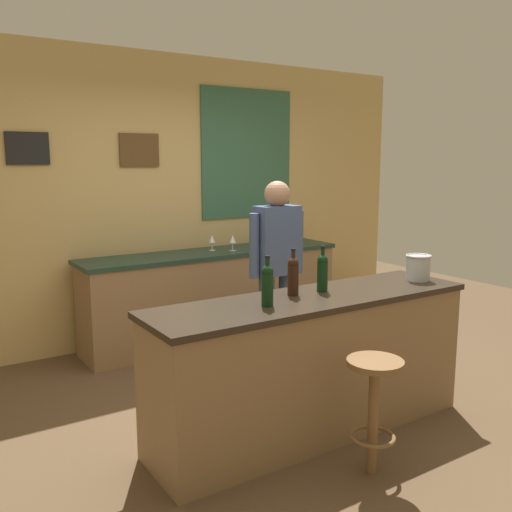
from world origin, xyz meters
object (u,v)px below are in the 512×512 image
bartender (277,265)px  wine_glass_a (212,240)px  wine_bottle_c (322,271)px  ice_bucket (418,267)px  wine_bottle_b (293,274)px  wine_glass_b (233,240)px  wine_bottle_a (267,284)px  bar_stool (374,397)px

bartender → wine_glass_a: (0.02, 1.14, 0.07)m
bartender → wine_bottle_c: size_ratio=5.29×
wine_bottle_c → ice_bucket: 0.81m
wine_bottle_b → wine_glass_a: size_ratio=1.97×
wine_glass_a → wine_glass_b: same height
wine_bottle_a → wine_bottle_c: (0.52, 0.12, 0.00)m
bar_stool → ice_bucket: bearing=29.9°
bartender → wine_glass_b: bartender is taller
wine_bottle_b → wine_glass_a: 2.06m
wine_bottle_b → wine_glass_b: size_ratio=1.97×
wine_bottle_c → bartender: bearing=74.1°
bartender → wine_glass_a: 1.14m
wine_glass_a → wine_bottle_c: bearing=-97.6°
bartender → wine_glass_a: bartender is taller
bar_stool → wine_bottle_c: (0.17, 0.67, 0.60)m
bar_stool → wine_glass_a: 2.78m
wine_bottle_a → wine_glass_a: size_ratio=1.97×
wine_bottle_a → wine_bottle_c: 0.53m
bartender → wine_glass_b: size_ratio=10.45×
ice_bucket → wine_glass_a: 2.19m
wine_bottle_b → wine_bottle_c: 0.23m
wine_bottle_a → wine_glass_b: wine_bottle_a is taller
wine_glass_a → wine_glass_b: (0.16, -0.12, 0.00)m
wine_bottle_a → ice_bucket: wine_bottle_a is taller
wine_bottle_c → wine_glass_a: (0.27, 2.02, -0.05)m
wine_glass_b → bar_stool: bearing=-103.2°
wine_glass_b → wine_bottle_b: bearing=-109.4°
bartender → wine_bottle_b: bartender is taller
wine_glass_b → wine_bottle_c: bearing=-102.9°
ice_bucket → wine_bottle_a: bearing=-179.8°
bar_stool → wine_glass_a: bearing=80.8°
wine_bottle_b → wine_bottle_c: bearing=-5.1°
bartender → ice_bucket: (0.56, -0.99, 0.08)m
bar_stool → wine_bottle_c: bearing=76.0°
wine_bottle_a → wine_glass_b: bearing=64.6°
bartender → wine_glass_a: size_ratio=10.45×
wine_bottle_b → wine_glass_b: bearing=70.6°
bartender → ice_bucket: 1.14m
wine_glass_b → wine_bottle_a: bearing=-115.4°
bartender → wine_bottle_a: size_ratio=5.29×
bartender → ice_bucket: size_ratio=8.61×
bartender → wine_bottle_b: (-0.48, -0.86, 0.12)m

